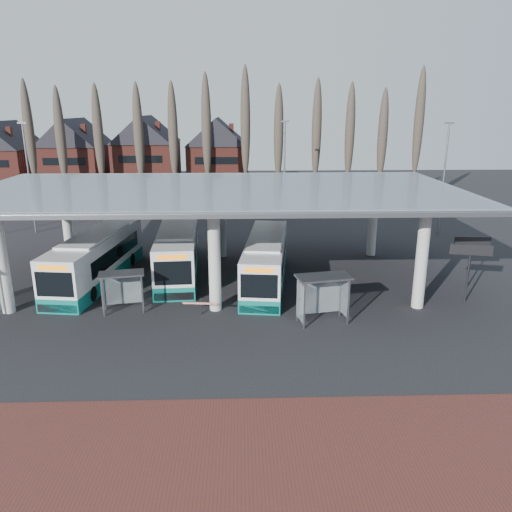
{
  "coord_description": "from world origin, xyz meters",
  "views": [
    {
      "loc": [
        1.51,
        -24.82,
        11.41
      ],
      "look_at": [
        2.52,
        7.0,
        1.92
      ],
      "focal_mm": 35.0,
      "sensor_mm": 36.0,
      "label": 1
    }
  ],
  "objects_px": {
    "bus_1": "(178,250)",
    "shelter_1": "(122,283)",
    "bus_0": "(97,259)",
    "bus_2": "(266,261)",
    "shelter_2": "(322,288)"
  },
  "relations": [
    {
      "from": "bus_1",
      "to": "bus_2",
      "type": "distance_m",
      "value": 6.69
    },
    {
      "from": "bus_0",
      "to": "shelter_2",
      "type": "bearing_deg",
      "value": -20.15
    },
    {
      "from": "bus_0",
      "to": "bus_1",
      "type": "height_order",
      "value": "bus_1"
    },
    {
      "from": "bus_0",
      "to": "bus_2",
      "type": "distance_m",
      "value": 11.51
    },
    {
      "from": "bus_1",
      "to": "bus_0",
      "type": "bearing_deg",
      "value": -164.45
    },
    {
      "from": "bus_0",
      "to": "shelter_1",
      "type": "bearing_deg",
      "value": -54.55
    },
    {
      "from": "bus_2",
      "to": "shelter_2",
      "type": "distance_m",
      "value": 7.24
    },
    {
      "from": "bus_1",
      "to": "bus_2",
      "type": "xyz_separation_m",
      "value": [
        6.19,
        -2.55,
        -0.09
      ]
    },
    {
      "from": "bus_2",
      "to": "shelter_2",
      "type": "height_order",
      "value": "bus_2"
    },
    {
      "from": "bus_1",
      "to": "shelter_2",
      "type": "height_order",
      "value": "bus_1"
    },
    {
      "from": "shelter_2",
      "to": "shelter_1",
      "type": "bearing_deg",
      "value": 159.29
    },
    {
      "from": "bus_0",
      "to": "bus_1",
      "type": "bearing_deg",
      "value": 26.57
    },
    {
      "from": "bus_1",
      "to": "shelter_2",
      "type": "xyz_separation_m",
      "value": [
        8.93,
        -9.23,
        0.39
      ]
    },
    {
      "from": "bus_1",
      "to": "shelter_1",
      "type": "height_order",
      "value": "bus_1"
    },
    {
      "from": "bus_0",
      "to": "shelter_1",
      "type": "height_order",
      "value": "bus_0"
    }
  ]
}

